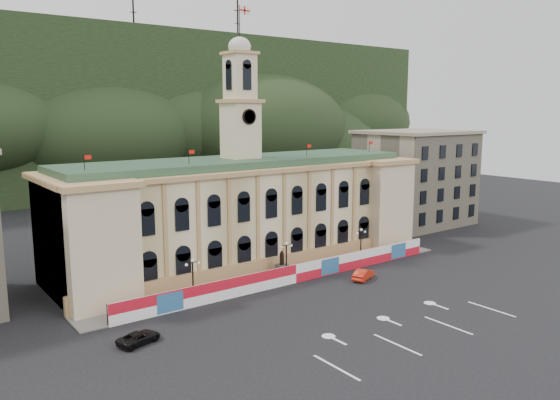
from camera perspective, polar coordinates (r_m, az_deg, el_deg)
ground at (r=62.44m, az=10.38°, el=-11.92°), size 260.00×260.00×0.00m
lane_markings at (r=59.42m, az=14.00°, el=-13.18°), size 26.00×10.00×0.02m
hill_ridge at (r=166.94m, az=-21.96°, el=7.65°), size 230.00×80.00×64.00m
city_hall at (r=80.88m, az=-3.90°, el=-1.10°), size 56.20×17.60×37.10m
side_building_right at (r=111.81m, az=13.99°, el=2.32°), size 21.00×17.00×18.60m
hoarding_fence at (r=72.53m, az=1.64°, el=-7.68°), size 50.00×0.44×2.50m
pavement at (r=74.87m, az=0.31°, el=-8.07°), size 56.00×5.50×0.16m
statue at (r=74.73m, az=0.20°, el=-7.21°), size 1.40×1.40×3.72m
lamp_left at (r=66.23m, az=-9.10°, el=-7.82°), size 1.96×0.44×5.15m
lamp_center at (r=73.45m, az=0.67°, el=-5.98°), size 1.96×0.44×5.15m
lamp_right at (r=82.43m, az=8.45°, el=-4.38°), size 1.96×0.44×5.15m
red_sedan at (r=74.78m, az=8.70°, el=-7.68°), size 4.64×5.49×1.45m
black_suv at (r=56.50m, az=-14.52°, el=-13.75°), size 4.18×5.41×1.23m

